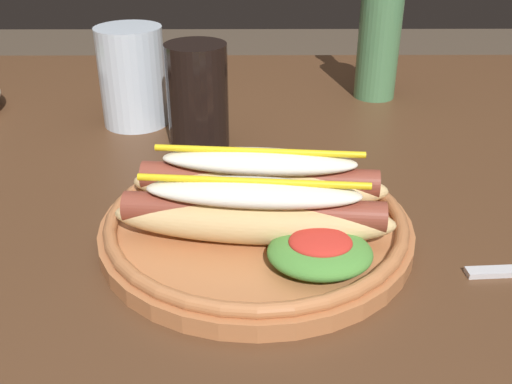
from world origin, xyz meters
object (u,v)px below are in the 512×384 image
object	(u,v)px
water_cup	(132,77)
glass_bottle	(379,38)
hot_dog_plate	(259,214)
soda_cup	(198,96)

from	to	relation	value
water_cup	glass_bottle	size ratio (longest dim) A/B	0.56
hot_dog_plate	glass_bottle	xyz separation A→B (m)	(0.18, 0.39, 0.06)
hot_dog_plate	glass_bottle	distance (m)	0.43
hot_dog_plate	soda_cup	bearing A→B (deg)	108.33
water_cup	hot_dog_plate	bearing A→B (deg)	-60.72
soda_cup	hot_dog_plate	bearing A→B (deg)	-71.67
hot_dog_plate	soda_cup	xyz separation A→B (m)	(-0.07, 0.21, 0.04)
soda_cup	glass_bottle	distance (m)	0.31
soda_cup	glass_bottle	bearing A→B (deg)	36.13
water_cup	glass_bottle	world-z (taller)	glass_bottle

